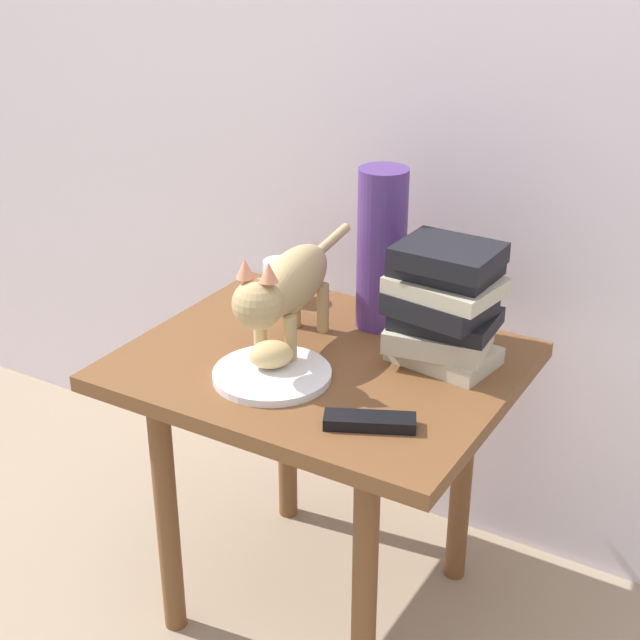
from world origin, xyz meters
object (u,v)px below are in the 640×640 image
bread_roll (271,354)px  cat (287,286)px  plate (272,374)px  side_table (320,400)px  candle_jar (280,282)px  tv_remote (370,421)px  green_vase (382,249)px  book_stack (444,305)px

bread_roll → cat: (-0.02, 0.09, 0.09)m
cat → plate: bearing=-72.2°
side_table → candle_jar: bearing=137.5°
side_table → bread_roll: size_ratio=8.82×
cat → tv_remote: size_ratio=3.17×
candle_jar → tv_remote: (0.40, -0.36, -0.03)m
side_table → green_vase: size_ratio=2.20×
plate → green_vase: size_ratio=0.67×
plate → candle_jar: candle_jar is taller
candle_jar → tv_remote: candle_jar is taller
book_stack → green_vase: bearing=152.5°
candle_jar → side_table: bearing=-42.5°
bread_roll → side_table: bearing=63.8°
side_table → plate: bearing=-108.9°
candle_jar → tv_remote: size_ratio=0.57×
side_table → cat: size_ratio=1.48×
side_table → candle_jar: size_ratio=8.30×
plate → bread_roll: (-0.01, 0.01, 0.03)m
cat → book_stack: size_ratio=2.05×
book_stack → plate: bearing=-138.6°
green_vase → candle_jar: bearing=178.4°
cat → candle_jar: (-0.14, 0.20, -0.09)m
book_stack → candle_jar: (-0.41, 0.10, -0.08)m
book_stack → tv_remote: book_stack is taller
cat → book_stack: (0.27, 0.10, -0.02)m
cat → tv_remote: (0.26, -0.16, -0.12)m
plate → book_stack: (0.23, 0.21, 0.11)m
bread_roll → candle_jar: (-0.17, 0.29, -0.00)m
side_table → bread_roll: (-0.05, -0.09, 0.13)m
bread_roll → green_vase: 0.32m
book_stack → green_vase: green_vase is taller
side_table → plate: plate is taller
tv_remote → book_stack: bearing=62.9°
book_stack → tv_remote: 0.29m
tv_remote → bread_roll: bearing=138.3°
book_stack → tv_remote: bearing=-91.7°
cat → bread_roll: bearing=-75.7°
bread_roll → tv_remote: bread_roll is taller
plate → bread_roll: 0.04m
plate → tv_remote: bearing=-14.1°
plate → tv_remote: 0.23m
side_table → bread_roll: 0.16m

